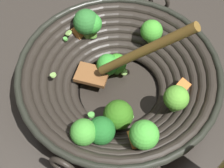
# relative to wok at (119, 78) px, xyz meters

# --- Properties ---
(ground_plane) EXTENTS (4.00, 4.00, 0.00)m
(ground_plane) POSITION_rel_wok_xyz_m (0.00, 0.00, -0.06)
(ground_plane) COLOR #332D28
(wok) EXTENTS (0.43, 0.43, 0.26)m
(wok) POSITION_rel_wok_xyz_m (0.00, 0.00, 0.00)
(wok) COLOR black
(wok) RESTS_ON ground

